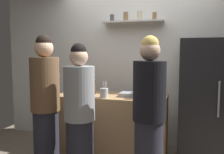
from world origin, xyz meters
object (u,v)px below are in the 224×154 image
Objects in this scene: wine_bottle_amber_glass at (93,86)px; person_brown_jacket at (46,107)px; person_blonde at (149,117)px; water_bottle_plastic at (162,87)px; person_grey_hoodie at (80,117)px; wine_bottle_dark_glass at (84,83)px; baking_pan at (133,95)px; refrigerator at (202,100)px; utensil_holder at (104,93)px.

person_brown_jacket is at bearing -116.30° from wine_bottle_amber_glass.
person_brown_jacket reaches higher than person_blonde.
wine_bottle_amber_glass is 1.13× the size of water_bottle_plastic.
person_grey_hoodie is at bearing -129.06° from water_bottle_plastic.
person_grey_hoodie is (-0.80, -0.98, -0.23)m from water_bottle_plastic.
wine_bottle_amber_glass is at bearing -52.70° from person_grey_hoodie.
wine_bottle_dark_glass is at bearing 136.06° from wine_bottle_amber_glass.
baking_pan is 0.58m from wine_bottle_amber_glass.
person_grey_hoodie is at bearing -77.21° from person_brown_jacket.
person_grey_hoodie is (-0.44, -0.75, -0.15)m from baking_pan.
wine_bottle_amber_glass is at bearing -167.42° from water_bottle_plastic.
person_blonde is 1.05× the size of person_grey_hoodie.
water_bottle_plastic is (0.36, 0.23, 0.09)m from baking_pan.
refrigerator is 1.35m from utensil_holder.
person_brown_jacket is (-0.91, -0.67, -0.08)m from baking_pan.
wine_bottle_amber_glass is at bearing -167.77° from refrigerator.
water_bottle_plastic is 0.16× the size of person_grey_hoodie.
water_bottle_plastic is (-0.54, -0.11, 0.18)m from refrigerator.
water_bottle_plastic is 0.15× the size of person_brown_jacket.
person_blonde is at bearing -39.72° from wine_bottle_dark_glass.
person_brown_jacket is (-0.58, -0.46, -0.12)m from utensil_holder.
wine_bottle_amber_glass is at bearing 135.53° from utensil_holder.
wine_bottle_amber_glass is 0.34m from wine_bottle_dark_glass.
baking_pan is 0.21× the size of person_blonde.
refrigerator is 1.17m from person_blonde.
utensil_holder is at bearing -155.98° from refrigerator.
wine_bottle_dark_glass is 0.20× the size of person_grey_hoodie.
refrigerator is 1.05× the size of person_grey_hoodie.
refrigerator is at bearing -37.97° from person_brown_jacket.
utensil_holder reaches higher than baking_pan.
baking_pan is 1.14m from person_brown_jacket.
wine_bottle_amber_glass is 0.17× the size of person_brown_jacket.
baking_pan is 1.18× the size of wine_bottle_amber_glass.
baking_pan is 0.40m from utensil_holder.
person_blonde is (1.13, -0.94, -0.20)m from wine_bottle_dark_glass.
wine_bottle_amber_glass is at bearing 110.65° from person_blonde.
utensil_holder is at bearing -44.20° from wine_bottle_dark_glass.
wine_bottle_amber_glass reaches higher than baking_pan.
water_bottle_plastic is at bearing 32.87° from baking_pan.
water_bottle_plastic is at bearing -101.38° from person_grey_hoodie.
wine_bottle_dark_glass is 1.17m from water_bottle_plastic.
wine_bottle_amber_glass is 0.79m from person_brown_jacket.
person_blonde is at bearing -67.59° from person_brown_jacket.
person_grey_hoodie reaches higher than wine_bottle_dark_glass.
utensil_holder is at bearing -148.48° from baking_pan.
wine_bottle_dark_glass is at bearing -41.98° from person_grey_hoodie.
person_grey_hoodie is at bearing 154.79° from person_blonde.
person_grey_hoodie reaches higher than water_bottle_plastic.
wine_bottle_amber_glass is (-0.57, 0.02, 0.08)m from baking_pan.
person_grey_hoodie is at bearing -140.64° from refrigerator.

